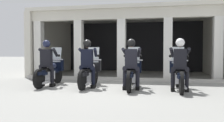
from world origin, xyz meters
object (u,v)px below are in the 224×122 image
(motorcycle_center_right, at_px, (132,73))
(police_officer_far_right, at_px, (180,60))
(motorcycle_center_left, at_px, (90,72))
(police_officer_center_left, at_px, (87,59))
(motorcycle_far_right, at_px, (179,74))
(police_officer_far_left, at_px, (47,59))
(motorcycle_far_left, at_px, (51,71))
(police_officer_center_right, at_px, (131,60))

(motorcycle_center_right, relative_size, police_officer_far_right, 1.29)
(motorcycle_center_left, relative_size, police_officer_center_left, 1.29)
(motorcycle_center_left, relative_size, police_officer_far_right, 1.29)
(motorcycle_center_right, xyz_separation_m, police_officer_far_right, (1.45, -0.28, 0.44))
(motorcycle_center_right, xyz_separation_m, motorcycle_far_right, (1.45, 0.00, 0.00))
(police_officer_far_left, height_order, motorcycle_far_right, police_officer_far_left)
(police_officer_far_left, height_order, motorcycle_center_left, police_officer_far_left)
(motorcycle_far_left, relative_size, police_officer_center_right, 1.29)
(motorcycle_center_left, xyz_separation_m, motorcycle_far_right, (2.90, -0.11, 0.00))
(motorcycle_far_left, bearing_deg, police_officer_far_left, -84.92)
(police_officer_far_right, bearing_deg, motorcycle_far_right, 87.87)
(motorcycle_center_left, xyz_separation_m, police_officer_center_left, (-0.00, -0.28, 0.44))
(police_officer_center_left, distance_m, police_officer_center_right, 1.46)
(police_officer_center_right, relative_size, motorcycle_far_right, 0.78)
(motorcycle_far_right, bearing_deg, police_officer_far_right, -92.13)
(motorcycle_center_left, height_order, motorcycle_far_right, same)
(police_officer_center_right, distance_m, police_officer_far_right, 1.45)
(police_officer_far_left, bearing_deg, motorcycle_far_left, 95.08)
(police_officer_center_right, distance_m, motorcycle_far_right, 1.54)
(police_officer_center_left, relative_size, motorcycle_far_right, 0.78)
(motorcycle_center_right, xyz_separation_m, police_officer_center_right, (-0.00, -0.28, 0.44))
(motorcycle_far_right, bearing_deg, police_officer_center_left, -178.41)
(police_officer_center_left, xyz_separation_m, police_officer_center_right, (1.45, -0.11, 0.00))
(motorcycle_center_right, distance_m, motorcycle_far_right, 1.45)
(police_officer_far_right, bearing_deg, motorcycle_center_right, 167.14)
(police_officer_far_left, height_order, police_officer_center_right, same)
(motorcycle_far_left, distance_m, police_officer_center_left, 1.55)
(police_officer_far_left, distance_m, motorcycle_far_right, 4.38)
(police_officer_far_left, height_order, police_officer_center_left, same)
(police_officer_far_left, bearing_deg, police_officer_center_left, 3.92)
(police_officer_center_right, bearing_deg, police_officer_center_left, 176.18)
(motorcycle_far_left, distance_m, motorcycle_center_right, 2.91)
(motorcycle_center_left, height_order, police_officer_center_right, police_officer_center_right)
(police_officer_center_right, relative_size, police_officer_far_right, 1.00)
(police_officer_far_left, relative_size, motorcycle_far_right, 0.78)
(motorcycle_center_left, bearing_deg, police_officer_center_right, -7.63)
(motorcycle_far_left, xyz_separation_m, police_officer_center_left, (1.45, -0.32, 0.44))
(motorcycle_far_right, bearing_deg, police_officer_center_right, -170.76)
(police_officer_center_left, bearing_deg, motorcycle_far_left, 175.12)
(motorcycle_far_left, bearing_deg, motorcycle_center_left, 3.92)
(motorcycle_far_left, relative_size, motorcycle_far_right, 1.00)
(motorcycle_far_right, height_order, police_officer_far_right, police_officer_far_right)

